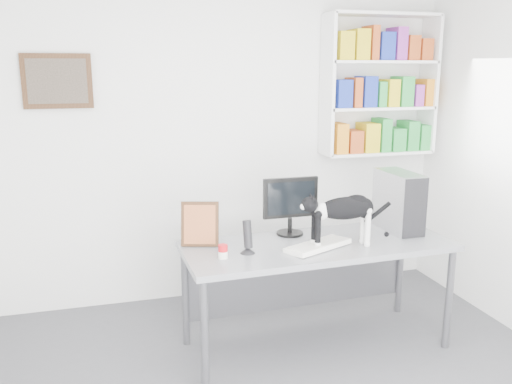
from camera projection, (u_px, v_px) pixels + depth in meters
room at (306, 197)px, 2.80m from camera, size 4.01×4.01×2.70m
bookshelf at (380, 85)px, 4.79m from camera, size 1.03×0.28×1.24m
wall_art at (57, 81)px, 4.17m from camera, size 0.52×0.04×0.42m
desk at (316, 295)px, 3.91m from camera, size 1.93×0.81×0.79m
monitor at (290, 206)px, 3.97m from camera, size 0.41×0.20×0.44m
keyboard at (318, 245)px, 3.71m from camera, size 0.52×0.37×0.04m
pc_tower at (398, 201)px, 4.09m from camera, size 0.21×0.45×0.45m
speaker at (248, 236)px, 3.59m from camera, size 0.12×0.12×0.23m
leaning_print at (200, 223)px, 3.74m from camera, size 0.28×0.17×0.32m
soup_can at (223, 252)px, 3.51m from camera, size 0.06×0.06×0.09m
cat at (343, 221)px, 3.71m from camera, size 0.60×0.16×0.37m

